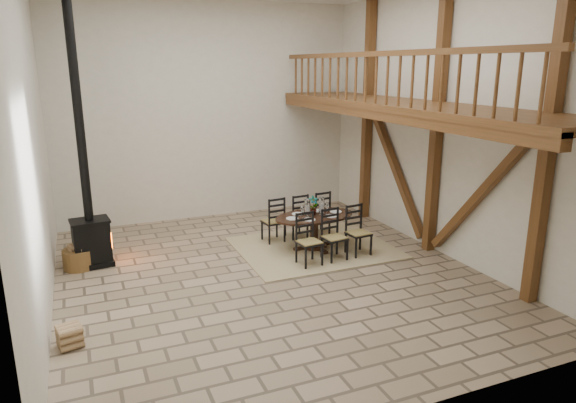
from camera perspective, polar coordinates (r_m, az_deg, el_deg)
name	(u,v)px	position (r m, az deg, el deg)	size (l,w,h in m)	color
ground	(270,275)	(9.11, -2.01, -8.12)	(8.00, 8.00, 0.00)	tan
room_shell	(334,99)	(8.88, 5.15, 11.32)	(7.02, 8.02, 5.01)	silver
rug	(314,247)	(10.38, 2.91, -5.12)	(3.00, 2.50, 0.02)	tan
dining_table	(314,230)	(10.26, 2.93, -3.22)	(1.76, 1.99, 1.07)	black
wood_stove	(88,207)	(9.82, -21.33, -0.53)	(0.73, 0.59, 5.00)	black
log_basket	(79,258)	(10.05, -22.23, -5.81)	(0.55, 0.55, 0.45)	brown
log_stack	(70,336)	(7.46, -23.09, -13.61)	(0.35, 0.36, 0.30)	tan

